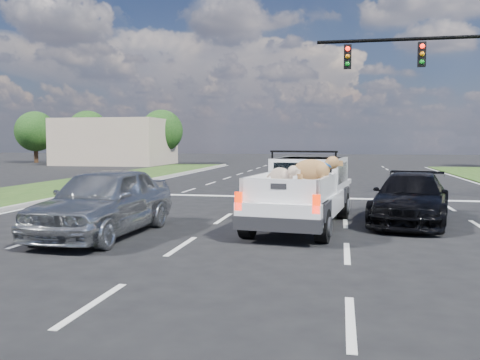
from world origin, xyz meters
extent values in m
plane|color=black|center=(0.00, 0.00, 0.00)|extent=(160.00, 160.00, 0.00)
cube|color=silver|center=(-5.25, 6.00, 0.01)|extent=(0.12, 60.00, 0.01)
cube|color=silver|center=(-1.75, 6.00, 0.01)|extent=(0.12, 60.00, 0.01)
cube|color=silver|center=(1.75, 6.00, 0.01)|extent=(0.12, 60.00, 0.01)
cube|color=silver|center=(5.25, 6.00, 0.01)|extent=(0.12, 60.00, 0.01)
cube|color=silver|center=(-8.80, 6.00, 0.01)|extent=(0.15, 60.00, 0.01)
cube|color=silver|center=(0.00, 10.00, 0.01)|extent=(17.00, 0.45, 0.01)
cube|color=#9A958D|center=(-9.05, 6.00, 0.07)|extent=(0.15, 60.00, 0.14)
cylinder|color=black|center=(5.10, 10.50, 6.20)|extent=(9.00, 0.14, 0.14)
cube|color=black|center=(4.60, 10.50, 5.60)|extent=(0.30, 0.18, 0.95)
sphere|color=red|center=(4.60, 10.39, 5.90)|extent=(0.18, 0.18, 0.18)
cube|color=black|center=(1.80, 10.50, 5.60)|extent=(0.30, 0.18, 0.95)
sphere|color=red|center=(1.80, 10.39, 5.90)|extent=(0.18, 0.18, 0.18)
cube|color=tan|center=(-20.00, 36.00, 2.20)|extent=(10.00, 8.00, 4.40)
cylinder|color=#332114|center=(-30.00, 38.00, 1.08)|extent=(0.44, 0.44, 2.16)
sphere|color=#0F330E|center=(-30.00, 38.00, 3.30)|extent=(4.20, 4.20, 4.20)
cylinder|color=#332114|center=(-24.00, 38.00, 1.08)|extent=(0.44, 0.44, 2.16)
sphere|color=#0F330E|center=(-24.00, 38.00, 3.30)|extent=(4.20, 4.20, 4.20)
cylinder|color=#332114|center=(-16.00, 38.00, 1.08)|extent=(0.44, 0.44, 2.16)
sphere|color=#0F330E|center=(-16.00, 38.00, 3.30)|extent=(4.20, 4.20, 4.20)
cylinder|color=black|center=(-0.51, 1.18, 0.38)|extent=(0.37, 0.79, 0.76)
cylinder|color=black|center=(1.22, 0.96, 0.38)|extent=(0.37, 0.79, 0.76)
cylinder|color=black|center=(-0.05, 4.87, 0.38)|extent=(0.37, 0.79, 0.76)
cylinder|color=black|center=(1.68, 4.65, 0.38)|extent=(0.37, 0.79, 0.76)
cube|color=silver|center=(0.59, 2.96, 0.66)|extent=(2.55, 5.52, 0.52)
cube|color=silver|center=(0.75, 4.21, 1.36)|extent=(2.12, 2.52, 0.86)
cube|color=black|center=(0.61, 3.08, 1.39)|extent=(1.55, 0.22, 0.62)
cylinder|color=black|center=(0.62, 3.21, 1.99)|extent=(1.80, 0.27, 0.05)
cube|color=black|center=(0.45, 1.79, 0.89)|extent=(2.09, 2.76, 0.06)
cube|color=silver|center=(-0.40, 1.90, 1.19)|extent=(0.40, 2.55, 0.52)
cube|color=silver|center=(1.29, 1.69, 1.19)|extent=(0.40, 2.55, 0.52)
cube|color=silver|center=(0.29, 0.56, 1.19)|extent=(1.78, 0.30, 0.52)
cube|color=red|center=(-0.58, 0.46, 0.95)|extent=(0.17, 0.08, 0.40)
cube|color=red|center=(1.11, 0.25, 0.95)|extent=(0.17, 0.08, 0.40)
cube|color=black|center=(0.28, 0.42, 0.48)|extent=(1.95, 0.54, 0.30)
imported|color=#A4A7AB|center=(-3.98, 0.92, 0.83)|extent=(2.13, 4.93, 1.66)
imported|color=black|center=(3.52, 4.26, 0.69)|extent=(2.84, 5.03, 1.37)
camera|label=1|loc=(1.60, -10.35, 2.26)|focal=38.00mm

